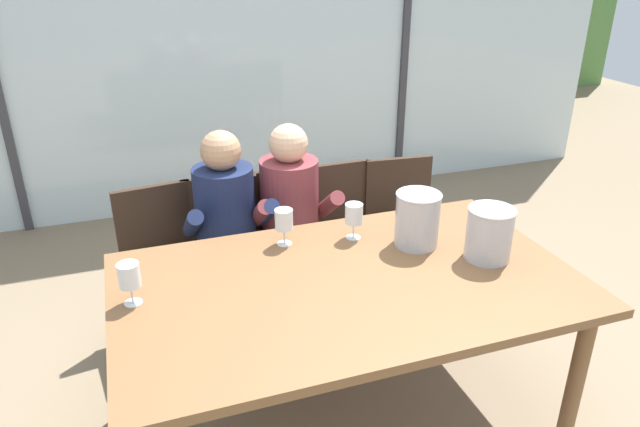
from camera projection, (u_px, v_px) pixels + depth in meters
ground at (285, 307)px, 3.60m from camera, size 14.00×14.00×0.00m
window_glass_panel at (219, 49)px, 4.56m from camera, size 7.11×0.03×2.60m
window_mullion_right at (405, 39)px, 5.02m from camera, size 0.06×0.06×2.60m
hillside_vineyard at (170, 30)px, 8.05m from camera, size 13.11×2.40×1.93m
dining_table at (347, 295)px, 2.45m from camera, size 1.91×1.13×0.77m
chair_near_curtain at (162, 255)px, 3.17m from camera, size 0.50×0.50×0.87m
chair_left_of_center at (224, 245)px, 3.28m from camera, size 0.49×0.49×0.87m
chair_center at (282, 234)px, 3.40m from camera, size 0.47×0.47×0.87m
chair_right_of_center at (342, 226)px, 3.49m from camera, size 0.45×0.45×0.87m
chair_near_window_right at (402, 220)px, 3.58m from camera, size 0.48×0.48×0.87m
person_navy_polo at (229, 228)px, 3.08m from camera, size 0.47×0.61×1.19m
person_maroon_top at (294, 219)px, 3.19m from camera, size 0.47×0.62×1.19m
ice_bucket_primary at (417, 219)px, 2.65m from camera, size 0.21×0.21×0.26m
ice_bucket_secondary at (489, 233)px, 2.54m from camera, size 0.21×0.21×0.24m
wine_glass_by_left_taster at (354, 215)px, 2.72m from camera, size 0.08×0.08×0.17m
wine_glass_near_bucket at (129, 277)px, 2.21m from camera, size 0.08×0.08×0.17m
wine_glass_center_pour at (284, 220)px, 2.66m from camera, size 0.08×0.08×0.17m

